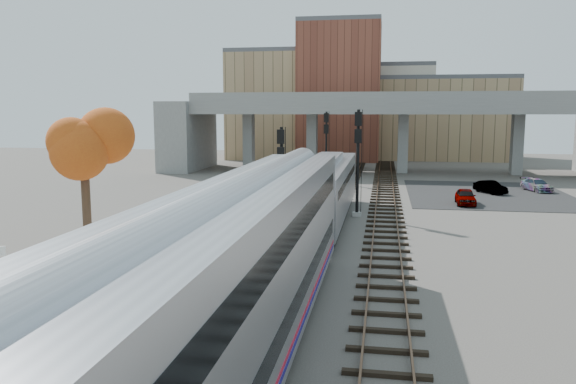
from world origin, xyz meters
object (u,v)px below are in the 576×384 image
(car_c, at_px, (537,185))
(locomotive, at_px, (325,188))
(signal_mast_mid, at_px, (358,163))
(tree, at_px, (84,152))
(coach, at_px, (238,281))
(car_a, at_px, (465,197))
(signal_mast_near, at_px, (281,185))
(car_b, at_px, (490,187))
(signal_mast_far, at_px, (326,147))

(car_c, bearing_deg, locomotive, -151.19)
(signal_mast_mid, distance_m, tree, 18.51)
(coach, relative_size, signal_mast_mid, 3.36)
(car_a, bearing_deg, locomotive, -136.87)
(signal_mast_near, xyz_separation_m, car_b, (15.35, 20.09, -2.46))
(locomotive, height_order, signal_mast_near, signal_mast_near)
(signal_mast_far, height_order, car_c, signal_mast_far)
(signal_mast_near, bearing_deg, signal_mast_mid, 59.57)
(locomotive, distance_m, tree, 15.69)
(car_a, bearing_deg, car_b, 67.99)
(tree, bearing_deg, locomotive, 44.04)
(car_c, bearing_deg, car_a, -146.24)
(signal_mast_far, bearing_deg, car_b, -19.83)
(locomotive, height_order, signal_mast_mid, signal_mast_mid)
(locomotive, xyz_separation_m, signal_mast_near, (-2.10, -4.67, 0.78))
(locomotive, xyz_separation_m, signal_mast_far, (-2.10, 20.96, 1.39))
(coach, bearing_deg, signal_mast_far, 92.76)
(signal_mast_mid, bearing_deg, car_a, 38.08)
(signal_mast_far, bearing_deg, tree, -105.82)
(locomotive, height_order, car_a, locomotive)
(tree, relative_size, car_c, 1.85)
(signal_mast_near, height_order, signal_mast_mid, signal_mast_mid)
(signal_mast_far, height_order, car_b, signal_mast_far)
(signal_mast_mid, height_order, car_a, signal_mast_mid)
(tree, bearing_deg, signal_mast_near, 33.93)
(tree, height_order, car_a, tree)
(locomotive, distance_m, signal_mast_far, 21.11)
(signal_mast_mid, height_order, car_b, signal_mast_mid)
(signal_mast_near, xyz_separation_m, signal_mast_far, (0.00, 25.63, 0.61))
(coach, bearing_deg, signal_mast_mid, 85.41)
(tree, xyz_separation_m, car_b, (24.32, 26.13, -4.69))
(coach, xyz_separation_m, car_a, (10.20, 31.34, -2.14))
(locomotive, height_order, tree, tree)
(coach, xyz_separation_m, tree, (-11.07, 11.90, 2.50))
(signal_mast_far, relative_size, car_c, 1.89)
(signal_mast_far, xyz_separation_m, car_a, (12.30, -12.23, -3.01))
(tree, bearing_deg, signal_mast_far, 74.18)
(signal_mast_far, bearing_deg, signal_mast_near, -90.00)
(signal_mast_mid, relative_size, car_c, 1.93)
(coach, xyz_separation_m, car_b, (13.25, 38.03, -2.20))
(car_a, distance_m, car_c, 11.73)
(coach, height_order, signal_mast_mid, signal_mast_mid)
(signal_mast_near, xyz_separation_m, car_a, (12.30, 13.40, -2.40))
(locomotive, bearing_deg, tree, -135.96)
(signal_mast_near, distance_m, signal_mast_mid, 8.13)
(locomotive, bearing_deg, car_b, 49.33)
(signal_mast_mid, bearing_deg, signal_mast_far, 102.40)
(signal_mast_near, height_order, tree, tree)
(signal_mast_mid, distance_m, signal_mast_far, 19.09)
(coach, distance_m, car_c, 44.10)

